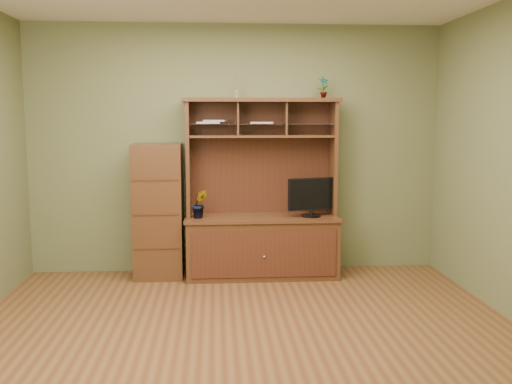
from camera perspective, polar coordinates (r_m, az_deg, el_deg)
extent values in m
cube|color=brown|center=(4.61, -1.02, -14.31)|extent=(4.50, 4.00, 0.02)
cube|color=olive|center=(6.30, -2.03, 4.30)|extent=(4.50, 0.02, 2.70)
cube|color=olive|center=(2.31, 1.57, -1.39)|extent=(4.50, 0.02, 2.70)
cube|color=#422112|center=(6.16, 0.60, -5.56)|extent=(1.60, 0.55, 0.62)
cube|color=#3A1910|center=(5.89, 0.82, -6.18)|extent=(1.50, 0.01, 0.50)
sphere|color=silver|center=(5.88, 0.83, -6.50)|extent=(0.02, 0.02, 0.02)
cube|color=#422112|center=(6.10, 0.60, -2.58)|extent=(1.64, 0.59, 0.03)
cube|color=#422112|center=(6.10, -6.80, 3.44)|extent=(0.04, 0.35, 1.25)
cube|color=#422112|center=(6.23, 7.72, 3.50)|extent=(0.04, 0.35, 1.25)
cube|color=#3A1910|center=(6.28, 0.41, 3.60)|extent=(1.52, 0.02, 1.25)
cube|color=#422112|center=(6.10, 0.54, 9.17)|extent=(1.66, 0.40, 0.04)
cube|color=#422112|center=(6.10, 0.54, 5.60)|extent=(1.52, 0.32, 0.02)
cube|color=#422112|center=(6.09, -1.86, 7.35)|extent=(0.02, 0.31, 0.35)
cube|color=#422112|center=(6.13, 2.92, 7.34)|extent=(0.02, 0.31, 0.35)
cube|color=silver|center=(6.09, 0.54, 6.82)|extent=(1.50, 0.27, 0.01)
cylinder|color=black|center=(6.10, 5.55, -2.37)|extent=(0.20, 0.20, 0.02)
cylinder|color=black|center=(6.09, 5.55, -1.99)|extent=(0.04, 0.04, 0.06)
cube|color=black|center=(6.06, 5.57, -0.20)|extent=(0.51, 0.18, 0.34)
imported|color=#2D571E|center=(5.99, -5.65, -1.19)|extent=(0.18, 0.15, 0.30)
imported|color=#346E26|center=(6.20, 6.74, 10.36)|extent=(0.14, 0.11, 0.23)
cylinder|color=silver|center=(6.09, -2.05, 9.81)|extent=(0.05, 0.05, 0.10)
cylinder|color=#8B6345|center=(6.10, -2.06, 11.06)|extent=(0.03, 0.03, 0.17)
cube|color=#A5A5AA|center=(6.08, -4.74, 6.93)|extent=(0.26, 0.21, 0.02)
cube|color=#A5A5AA|center=(6.08, -4.07, 7.12)|extent=(0.26, 0.22, 0.02)
cube|color=#A5A5AA|center=(6.10, 0.62, 6.95)|extent=(0.26, 0.22, 0.02)
cube|color=#422112|center=(6.14, -9.73, -1.88)|extent=(0.51, 0.46, 1.43)
cube|color=#3A1910|center=(5.98, -9.87, -5.62)|extent=(0.47, 0.01, 0.02)
cube|color=#3A1910|center=(5.91, -9.94, -2.25)|extent=(0.47, 0.01, 0.01)
cube|color=#3A1910|center=(5.86, -10.02, 1.18)|extent=(0.47, 0.01, 0.02)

